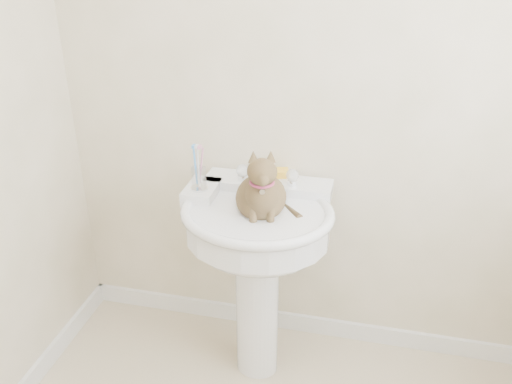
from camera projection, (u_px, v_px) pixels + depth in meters
The scene contains 7 objects.
wall_back at pixel (318, 80), 2.11m from camera, with size 2.20×0.00×2.50m, color beige, non-canonical shape.
baseboard_back at pixel (305, 323), 2.65m from camera, with size 2.20×0.02×0.09m, color white.
pedestal_sink at pixel (257, 241), 2.16m from camera, with size 0.61×0.60×0.84m.
faucet at pixel (266, 175), 2.19m from camera, with size 0.28×0.12×0.14m.
soap_bar at pixel (278, 173), 2.27m from camera, with size 0.09×0.06×0.03m, color yellow.
toothbrush_cup at pixel (199, 178), 2.15m from camera, with size 0.07×0.07×0.19m.
cat at pixel (261, 194), 2.04m from camera, with size 0.21×0.27×0.39m.
Camera 1 is at (0.24, -0.98, 1.81)m, focal length 38.00 mm.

